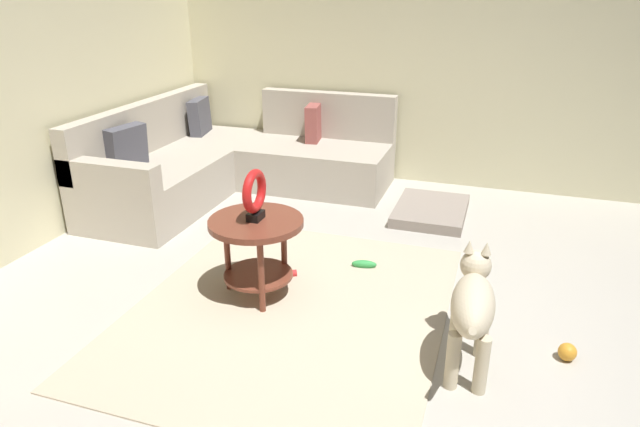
{
  "coord_description": "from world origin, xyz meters",
  "views": [
    {
      "loc": [
        -2.7,
        -0.45,
        1.92
      ],
      "look_at": [
        0.45,
        0.6,
        0.55
      ],
      "focal_mm": 31.73,
      "sensor_mm": 36.0,
      "label": 1
    }
  ],
  "objects_px": {
    "dog": "(473,305)",
    "dog_toy_rope": "(283,274)",
    "sectional_couch": "(232,163)",
    "dog_toy_bone": "(364,264)",
    "side_table": "(257,237)",
    "dog_bed_mat": "(431,211)",
    "dog_toy_ball": "(567,352)",
    "torus_sculpture": "(255,194)"
  },
  "relations": [
    {
      "from": "sectional_couch",
      "to": "dog_bed_mat",
      "type": "distance_m",
      "value": 1.95
    },
    {
      "from": "torus_sculpture",
      "to": "dog_toy_ball",
      "type": "relative_size",
      "value": 3.28
    },
    {
      "from": "sectional_couch",
      "to": "torus_sculpture",
      "type": "height_order",
      "value": "sectional_couch"
    },
    {
      "from": "dog_toy_ball",
      "to": "dog_toy_rope",
      "type": "distance_m",
      "value": 1.85
    },
    {
      "from": "sectional_couch",
      "to": "dog",
      "type": "height_order",
      "value": "sectional_couch"
    },
    {
      "from": "dog",
      "to": "dog_toy_bone",
      "type": "distance_m",
      "value": 1.26
    },
    {
      "from": "torus_sculpture",
      "to": "side_table",
      "type": "bearing_deg",
      "value": 75.96
    },
    {
      "from": "dog_toy_rope",
      "to": "side_table",
      "type": "bearing_deg",
      "value": 166.38
    },
    {
      "from": "dog_toy_ball",
      "to": "sectional_couch",
      "type": "bearing_deg",
      "value": 57.88
    },
    {
      "from": "dog_toy_ball",
      "to": "dog_bed_mat",
      "type": "bearing_deg",
      "value": 28.67
    },
    {
      "from": "dog",
      "to": "dog_toy_rope",
      "type": "distance_m",
      "value": 1.47
    },
    {
      "from": "dog",
      "to": "dog_toy_bone",
      "type": "height_order",
      "value": "dog"
    },
    {
      "from": "dog",
      "to": "dog_toy_rope",
      "type": "bearing_deg",
      "value": 152.63
    },
    {
      "from": "dog_bed_mat",
      "to": "dog_toy_rope",
      "type": "distance_m",
      "value": 1.67
    },
    {
      "from": "side_table",
      "to": "dog",
      "type": "bearing_deg",
      "value": -103.53
    },
    {
      "from": "dog_bed_mat",
      "to": "dog_toy_ball",
      "type": "distance_m",
      "value": 2.09
    },
    {
      "from": "dog_toy_bone",
      "to": "sectional_couch",
      "type": "bearing_deg",
      "value": 54.51
    },
    {
      "from": "dog_toy_bone",
      "to": "dog_toy_rope",
      "type": "bearing_deg",
      "value": 122.37
    },
    {
      "from": "dog_toy_ball",
      "to": "side_table",
      "type": "bearing_deg",
      "value": 86.83
    },
    {
      "from": "side_table",
      "to": "dog",
      "type": "relative_size",
      "value": 0.71
    },
    {
      "from": "side_table",
      "to": "dog_toy_bone",
      "type": "relative_size",
      "value": 3.33
    },
    {
      "from": "dog_bed_mat",
      "to": "dog_toy_ball",
      "type": "xyz_separation_m",
      "value": [
        -1.83,
        -1.0,
        0.0
      ]
    },
    {
      "from": "dog",
      "to": "dog_toy_rope",
      "type": "xyz_separation_m",
      "value": [
        0.59,
        1.3,
        -0.35
      ]
    },
    {
      "from": "dog_toy_bone",
      "to": "torus_sculpture",
      "type": "bearing_deg",
      "value": 135.91
    },
    {
      "from": "sectional_couch",
      "to": "side_table",
      "type": "distance_m",
      "value": 2.04
    },
    {
      "from": "side_table",
      "to": "dog_bed_mat",
      "type": "xyz_separation_m",
      "value": [
        1.73,
        -0.88,
        -0.37
      ]
    },
    {
      "from": "sectional_couch",
      "to": "dog",
      "type": "distance_m",
      "value": 3.18
    },
    {
      "from": "dog_toy_rope",
      "to": "dog_toy_bone",
      "type": "height_order",
      "value": "dog_toy_bone"
    },
    {
      "from": "side_table",
      "to": "sectional_couch",
      "type": "bearing_deg",
      "value": 31.29
    },
    {
      "from": "side_table",
      "to": "dog_toy_rope",
      "type": "bearing_deg",
      "value": -13.62
    },
    {
      "from": "sectional_couch",
      "to": "dog_toy_bone",
      "type": "distance_m",
      "value": 2.01
    },
    {
      "from": "sectional_couch",
      "to": "torus_sculpture",
      "type": "bearing_deg",
      "value": -148.71
    },
    {
      "from": "torus_sculpture",
      "to": "dog_toy_rope",
      "type": "height_order",
      "value": "torus_sculpture"
    },
    {
      "from": "dog_toy_ball",
      "to": "dog_toy_bone",
      "type": "height_order",
      "value": "dog_toy_ball"
    },
    {
      "from": "sectional_couch",
      "to": "dog_bed_mat",
      "type": "bearing_deg",
      "value": -90.36
    },
    {
      "from": "torus_sculpture",
      "to": "dog_toy_bone",
      "type": "relative_size",
      "value": 1.81
    },
    {
      "from": "sectional_couch",
      "to": "dog_toy_rope",
      "type": "height_order",
      "value": "sectional_couch"
    },
    {
      "from": "sectional_couch",
      "to": "dog_toy_bone",
      "type": "relative_size",
      "value": 12.5
    },
    {
      "from": "side_table",
      "to": "dog_toy_ball",
      "type": "height_order",
      "value": "side_table"
    },
    {
      "from": "dog_toy_bone",
      "to": "dog_bed_mat",
      "type": "bearing_deg",
      "value": -15.31
    },
    {
      "from": "dog_toy_rope",
      "to": "dog_toy_bone",
      "type": "distance_m",
      "value": 0.59
    },
    {
      "from": "torus_sculpture",
      "to": "dog",
      "type": "height_order",
      "value": "torus_sculpture"
    }
  ]
}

